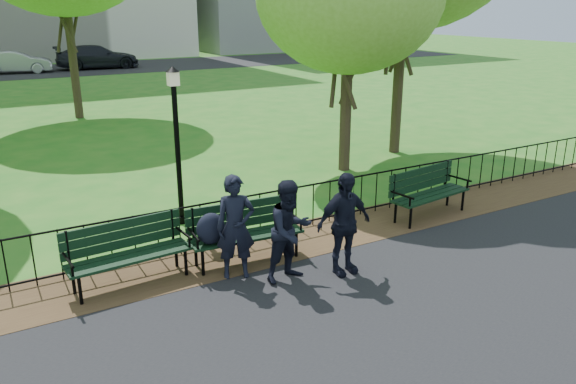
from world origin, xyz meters
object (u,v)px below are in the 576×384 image
person_mid (290,231)px  sedan_dark (97,57)px  park_bench_main (228,227)px  person_left (236,227)px  park_bench_right_a (427,187)px  person_right (344,224)px  park_bench_left_a (127,246)px  lamppost (177,141)px  sedan_silver (16,62)px

person_mid → sedan_dark: 34.69m
park_bench_main → person_mid: bearing=-51.3°
person_left → sedan_dark: person_left is taller
park_bench_right_a → person_right: person_right is taller
park_bench_left_a → person_right: bearing=-28.4°
park_bench_left_a → lamppost: (1.64, 2.09, 1.09)m
person_mid → sedan_silver: (-0.88, 34.16, -0.13)m
lamppost → person_mid: size_ratio=1.89×
lamppost → person_right: size_ratio=1.83×
person_left → person_mid: size_ratio=1.03×
sedan_silver → sedan_dark: (5.21, 0.26, 0.10)m
park_bench_main → park_bench_left_a: park_bench_main is taller
park_bench_main → person_mid: 1.17m
park_bench_left_a → person_mid: (2.30, -1.20, 0.22)m
person_left → park_bench_main: bearing=101.9°
park_bench_left_a → lamppost: bearing=47.9°
lamppost → person_right: (1.54, -3.53, -0.85)m
person_right → lamppost: bearing=113.1°
lamppost → person_right: bearing=-66.3°
park_bench_right_a → person_left: (-4.67, -0.57, 0.24)m
person_mid → sedan_silver: person_mid is taller
park_bench_main → sedan_dark: sedan_dark is taller
sedan_dark → park_bench_right_a: bearing=-177.2°
sedan_silver → park_bench_left_a: bearing=-173.7°
sedan_silver → sedan_dark: 5.22m
lamppost → person_mid: (0.67, -3.29, -0.87)m
park_bench_left_a → person_left: bearing=-27.3°
sedan_silver → person_right: bearing=-168.3°
person_left → sedan_silver: person_left is taller
lamppost → sedan_silver: (-0.21, 30.86, -1.00)m
person_left → person_right: person_right is taller
lamppost → park_bench_left_a: bearing=-128.0°
park_bench_main → park_bench_right_a: (4.61, 0.13, -0.07)m
person_right → sedan_silver: person_right is taller
park_bench_left_a → park_bench_right_a: size_ratio=0.98×
park_bench_left_a → lamppost: size_ratio=0.63×
lamppost → park_bench_main: bearing=-89.7°
park_bench_main → sedan_silver: (-0.23, 33.20, 0.01)m
park_bench_main → park_bench_right_a: park_bench_main is taller
person_left → person_right: size_ratio=1.00×
park_bench_left_a → person_left: (1.59, -0.68, 0.24)m
person_left → sedan_silver: size_ratio=0.40×
lamppost → sedan_silver: size_ratio=0.73×
person_left → sedan_silver: bearing=109.9°
lamppost → sedan_dark: size_ratio=0.57×
park_bench_main → person_left: 0.47m
park_bench_left_a → sedan_dark: 33.87m
person_mid → person_right: 0.91m
park_bench_right_a → person_mid: size_ratio=1.21×
park_bench_main → person_left: (-0.06, -0.44, 0.16)m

